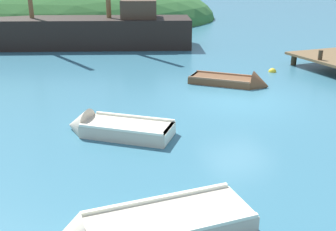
{
  "coord_description": "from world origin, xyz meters",
  "views": [
    {
      "loc": [
        -7.63,
        -11.87,
        4.43
      ],
      "look_at": [
        -3.23,
        -0.88,
        0.13
      ],
      "focal_mm": 41.71,
      "sensor_mm": 36.0,
      "label": 1
    }
  ],
  "objects_px": {
    "rowboat_outer_right": "(236,83)",
    "rowboat_center": "(111,130)",
    "sailing_ship": "(78,36)",
    "buoy_yellow": "(272,72)"
  },
  "relations": [
    {
      "from": "rowboat_outer_right",
      "to": "rowboat_center",
      "type": "xyz_separation_m",
      "value": [
        -6.24,
        -3.31,
        0.05
      ]
    },
    {
      "from": "rowboat_outer_right",
      "to": "rowboat_center",
      "type": "height_order",
      "value": "rowboat_center"
    },
    {
      "from": "sailing_ship",
      "to": "buoy_yellow",
      "type": "height_order",
      "value": "sailing_ship"
    },
    {
      "from": "rowboat_outer_right",
      "to": "sailing_ship",
      "type": "bearing_deg",
      "value": 154.58
    },
    {
      "from": "sailing_ship",
      "to": "rowboat_outer_right",
      "type": "bearing_deg",
      "value": 130.74
    },
    {
      "from": "sailing_ship",
      "to": "rowboat_outer_right",
      "type": "xyz_separation_m",
      "value": [
        4.6,
        -11.9,
        -0.6
      ]
    },
    {
      "from": "sailing_ship",
      "to": "rowboat_outer_right",
      "type": "distance_m",
      "value": 12.77
    },
    {
      "from": "buoy_yellow",
      "to": "rowboat_outer_right",
      "type": "bearing_deg",
      "value": -154.24
    },
    {
      "from": "rowboat_outer_right",
      "to": "rowboat_center",
      "type": "relative_size",
      "value": 1.0
    },
    {
      "from": "sailing_ship",
      "to": "buoy_yellow",
      "type": "xyz_separation_m",
      "value": [
        7.44,
        -10.53,
        -0.68
      ]
    }
  ]
}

